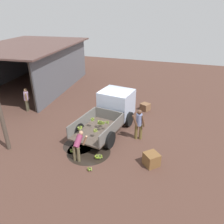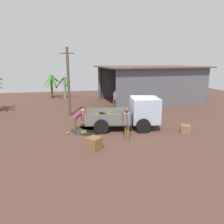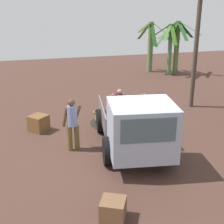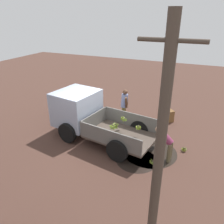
{
  "view_description": "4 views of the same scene",
  "coord_description": "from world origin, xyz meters",
  "px_view_note": "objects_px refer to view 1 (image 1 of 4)",
  "views": [
    {
      "loc": [
        -10.6,
        -3.7,
        6.46
      ],
      "look_at": [
        -0.61,
        -0.38,
        1.32
      ],
      "focal_mm": 35.0,
      "sensor_mm": 36.0,
      "label": 1
    },
    {
      "loc": [
        -3.83,
        -12.77,
        4.22
      ],
      "look_at": [
        -1.35,
        -0.94,
        1.34
      ],
      "focal_mm": 35.0,
      "sensor_mm": 36.0,
      "label": 2
    },
    {
      "loc": [
        8.57,
        -3.17,
        4.67
      ],
      "look_at": [
        0.02,
        -0.78,
        1.47
      ],
      "focal_mm": 50.0,
      "sensor_mm": 36.0,
      "label": 3
    },
    {
      "loc": [
        -4.22,
        7.46,
        5.07
      ],
      "look_at": [
        -0.71,
        -0.44,
        1.16
      ],
      "focal_mm": 35.0,
      "sensor_mm": 36.0,
      "label": 4
    }
  ],
  "objects_px": {
    "wooden_crate_0": "(151,159)",
    "person_bystander_near_shed": "(26,99)",
    "cargo_truck": "(113,108)",
    "banana_bunch_on_ground_1": "(90,169)",
    "wooden_crate_1": "(145,107)",
    "banana_bunch_on_ground_2": "(97,157)",
    "person_foreground_visitor": "(139,123)",
    "person_worker_loading": "(78,144)",
    "banana_bunch_on_ground_0": "(100,156)",
    "banana_bunch_on_ground_3": "(72,150)"
  },
  "relations": [
    {
      "from": "banana_bunch_on_ground_2",
      "to": "wooden_crate_1",
      "type": "height_order",
      "value": "wooden_crate_1"
    },
    {
      "from": "cargo_truck",
      "to": "person_foreground_visitor",
      "type": "bearing_deg",
      "value": -116.12
    },
    {
      "from": "person_foreground_visitor",
      "to": "banana_bunch_on_ground_0",
      "type": "bearing_deg",
      "value": -41.73
    },
    {
      "from": "wooden_crate_0",
      "to": "banana_bunch_on_ground_3",
      "type": "bearing_deg",
      "value": 94.29
    },
    {
      "from": "person_bystander_near_shed",
      "to": "banana_bunch_on_ground_2",
      "type": "height_order",
      "value": "person_bystander_near_shed"
    },
    {
      "from": "person_bystander_near_shed",
      "to": "banana_bunch_on_ground_1",
      "type": "distance_m",
      "value": 7.75
    },
    {
      "from": "cargo_truck",
      "to": "wooden_crate_0",
      "type": "relative_size",
      "value": 7.84
    },
    {
      "from": "banana_bunch_on_ground_0",
      "to": "banana_bunch_on_ground_3",
      "type": "relative_size",
      "value": 1.15
    },
    {
      "from": "person_worker_loading",
      "to": "banana_bunch_on_ground_3",
      "type": "height_order",
      "value": "person_worker_loading"
    },
    {
      "from": "banana_bunch_on_ground_0",
      "to": "banana_bunch_on_ground_2",
      "type": "relative_size",
      "value": 1.12
    },
    {
      "from": "wooden_crate_1",
      "to": "banana_bunch_on_ground_1",
      "type": "bearing_deg",
      "value": 170.62
    },
    {
      "from": "banana_bunch_on_ground_3",
      "to": "person_foreground_visitor",
      "type": "bearing_deg",
      "value": -51.85
    },
    {
      "from": "cargo_truck",
      "to": "banana_bunch_on_ground_1",
      "type": "relative_size",
      "value": 20.48
    },
    {
      "from": "cargo_truck",
      "to": "person_bystander_near_shed",
      "type": "relative_size",
      "value": 2.98
    },
    {
      "from": "cargo_truck",
      "to": "banana_bunch_on_ground_1",
      "type": "height_order",
      "value": "cargo_truck"
    },
    {
      "from": "banana_bunch_on_ground_1",
      "to": "wooden_crate_1",
      "type": "bearing_deg",
      "value": -9.38
    },
    {
      "from": "banana_bunch_on_ground_0",
      "to": "cargo_truck",
      "type": "bearing_deg",
      "value": 7.63
    },
    {
      "from": "cargo_truck",
      "to": "person_bystander_near_shed",
      "type": "xyz_separation_m",
      "value": [
        -0.12,
        6.08,
        -0.17
      ]
    },
    {
      "from": "wooden_crate_0",
      "to": "wooden_crate_1",
      "type": "bearing_deg",
      "value": 13.33
    },
    {
      "from": "cargo_truck",
      "to": "banana_bunch_on_ground_0",
      "type": "relative_size",
      "value": 17.02
    },
    {
      "from": "person_worker_loading",
      "to": "banana_bunch_on_ground_0",
      "type": "distance_m",
      "value": 1.18
    },
    {
      "from": "person_worker_loading",
      "to": "banana_bunch_on_ground_1",
      "type": "xyz_separation_m",
      "value": [
        -0.65,
        -0.83,
        -0.66
      ]
    },
    {
      "from": "person_bystander_near_shed",
      "to": "banana_bunch_on_ground_3",
      "type": "relative_size",
      "value": 6.55
    },
    {
      "from": "banana_bunch_on_ground_2",
      "to": "wooden_crate_0",
      "type": "xyz_separation_m",
      "value": [
        0.35,
        -2.47,
        0.19
      ]
    },
    {
      "from": "banana_bunch_on_ground_0",
      "to": "wooden_crate_0",
      "type": "distance_m",
      "value": 2.38
    },
    {
      "from": "cargo_truck",
      "to": "person_foreground_visitor",
      "type": "height_order",
      "value": "cargo_truck"
    },
    {
      "from": "person_worker_loading",
      "to": "banana_bunch_on_ground_2",
      "type": "xyz_separation_m",
      "value": [
        0.23,
        -0.82,
        -0.65
      ]
    },
    {
      "from": "banana_bunch_on_ground_1",
      "to": "person_bystander_near_shed",
      "type": "bearing_deg",
      "value": 56.48
    },
    {
      "from": "cargo_truck",
      "to": "person_worker_loading",
      "type": "height_order",
      "value": "cargo_truck"
    },
    {
      "from": "person_bystander_near_shed",
      "to": "banana_bunch_on_ground_0",
      "type": "distance_m",
      "value": 7.38
    },
    {
      "from": "person_worker_loading",
      "to": "banana_bunch_on_ground_3",
      "type": "relative_size",
      "value": 5.4
    },
    {
      "from": "wooden_crate_0",
      "to": "person_bystander_near_shed",
      "type": "bearing_deg",
      "value": 71.18
    },
    {
      "from": "cargo_truck",
      "to": "person_foreground_visitor",
      "type": "relative_size",
      "value": 2.72
    },
    {
      "from": "wooden_crate_0",
      "to": "person_worker_loading",
      "type": "bearing_deg",
      "value": 100.08
    },
    {
      "from": "person_foreground_visitor",
      "to": "banana_bunch_on_ground_2",
      "type": "relative_size",
      "value": 7.0
    },
    {
      "from": "person_foreground_visitor",
      "to": "person_worker_loading",
      "type": "relative_size",
      "value": 1.33
    },
    {
      "from": "person_worker_loading",
      "to": "banana_bunch_on_ground_2",
      "type": "bearing_deg",
      "value": -70.19
    },
    {
      "from": "cargo_truck",
      "to": "banana_bunch_on_ground_2",
      "type": "bearing_deg",
      "value": -165.85
    },
    {
      "from": "wooden_crate_0",
      "to": "wooden_crate_1",
      "type": "height_order",
      "value": "wooden_crate_0"
    },
    {
      "from": "banana_bunch_on_ground_3",
      "to": "cargo_truck",
      "type": "bearing_deg",
      "value": -16.05
    },
    {
      "from": "cargo_truck",
      "to": "wooden_crate_1",
      "type": "relative_size",
      "value": 8.69
    },
    {
      "from": "person_foreground_visitor",
      "to": "wooden_crate_0",
      "type": "distance_m",
      "value": 2.26
    },
    {
      "from": "cargo_truck",
      "to": "banana_bunch_on_ground_0",
      "type": "height_order",
      "value": "cargo_truck"
    },
    {
      "from": "person_bystander_near_shed",
      "to": "banana_bunch_on_ground_1",
      "type": "xyz_separation_m",
      "value": [
        -4.26,
        -6.43,
        -0.78
      ]
    },
    {
      "from": "banana_bunch_on_ground_3",
      "to": "person_worker_loading",
      "type": "bearing_deg",
      "value": -120.29
    },
    {
      "from": "banana_bunch_on_ground_0",
      "to": "banana_bunch_on_ground_2",
      "type": "xyz_separation_m",
      "value": [
        -0.05,
        0.12,
        0.01
      ]
    },
    {
      "from": "banana_bunch_on_ground_2",
      "to": "wooden_crate_1",
      "type": "bearing_deg",
      "value": -10.83
    },
    {
      "from": "banana_bunch_on_ground_2",
      "to": "wooden_crate_1",
      "type": "relative_size",
      "value": 0.46
    },
    {
      "from": "banana_bunch_on_ground_1",
      "to": "banana_bunch_on_ground_3",
      "type": "xyz_separation_m",
      "value": [
        0.94,
        1.34,
        0.01
      ]
    },
    {
      "from": "banana_bunch_on_ground_0",
      "to": "banana_bunch_on_ground_1",
      "type": "xyz_separation_m",
      "value": [
        -0.93,
        0.11,
        -0.0
      ]
    }
  ]
}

